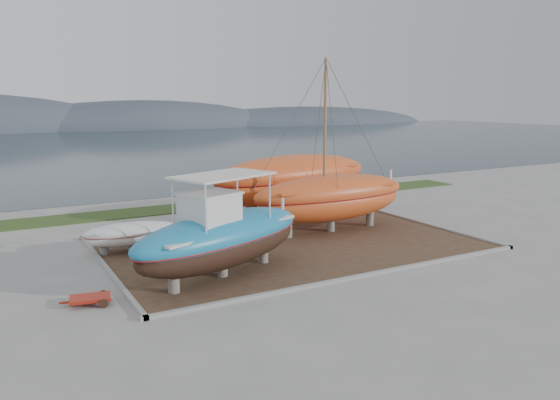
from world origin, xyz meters
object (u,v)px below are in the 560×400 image
white_dinghy (132,237)px  orange_bare_hull (293,186)px  orange_sailboat (332,147)px  blue_caique (221,226)px  red_trailer (90,301)px

white_dinghy → orange_bare_hull: (10.92, 3.28, 1.18)m
orange_sailboat → orange_bare_hull: 5.35m
blue_caique → orange_sailboat: orange_sailboat is taller
orange_bare_hull → white_dinghy: bearing=-170.7°
white_dinghy → blue_caique: bearing=-63.6°
orange_sailboat → red_trailer: bearing=-161.7°
orange_sailboat → orange_bare_hull: size_ratio=0.84×
white_dinghy → orange_sailboat: (10.68, -1.26, 3.99)m
orange_bare_hull → red_trailer: bearing=-153.6°
red_trailer → blue_caique: bearing=16.5°
blue_caique → white_dinghy: (-2.31, 5.57, -1.44)m
orange_bare_hull → red_trailer: (-13.97, -9.37, -1.77)m
orange_bare_hull → blue_caique: bearing=-141.6°
blue_caique → red_trailer: bearing=164.6°
blue_caique → white_dinghy: size_ratio=1.93×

